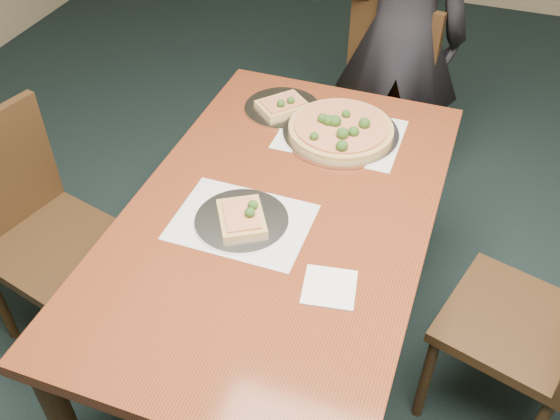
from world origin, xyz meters
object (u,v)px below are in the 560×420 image
(chair_left, at_px, (34,224))
(chair_right, at_px, (546,323))
(chair_far, at_px, (377,96))
(pizza_pan, at_px, (341,129))
(diner, at_px, (401,37))
(slice_plate_near, at_px, (242,219))
(dining_table, at_px, (280,232))
(slice_plate_far, at_px, (282,106))

(chair_left, xyz_separation_m, chair_right, (1.71, 0.16, 0.00))
(chair_far, height_order, pizza_pan, chair_far)
(diner, bearing_deg, slice_plate_near, 73.85)
(dining_table, distance_m, chair_left, 0.90)
(chair_far, relative_size, slice_plate_near, 3.25)
(chair_right, bearing_deg, dining_table, -71.56)
(diner, bearing_deg, dining_table, 77.29)
(diner, distance_m, slice_plate_far, 0.73)
(chair_far, bearing_deg, slice_plate_far, -100.45)
(dining_table, distance_m, slice_plate_near, 0.16)
(chair_left, bearing_deg, diner, -23.75)
(chair_left, bearing_deg, slice_plate_near, -74.37)
(diner, relative_size, slice_plate_near, 5.56)
(chair_left, relative_size, slice_plate_far, 3.25)
(chair_far, bearing_deg, pizza_pan, -77.83)
(chair_right, bearing_deg, chair_far, -128.81)
(diner, bearing_deg, chair_far, 44.22)
(dining_table, height_order, pizza_pan, pizza_pan)
(chair_right, relative_size, pizza_pan, 2.24)
(chair_left, distance_m, chair_right, 1.72)
(slice_plate_near, height_order, slice_plate_far, slice_plate_near)
(slice_plate_far, bearing_deg, pizza_pan, -19.29)
(slice_plate_near, bearing_deg, slice_plate_far, 98.64)
(slice_plate_near, distance_m, slice_plate_far, 0.63)
(dining_table, bearing_deg, chair_far, 86.71)
(dining_table, height_order, slice_plate_near, slice_plate_near)
(chair_far, relative_size, diner, 0.58)
(pizza_pan, bearing_deg, diner, 85.65)
(chair_far, bearing_deg, dining_table, -81.22)
(dining_table, bearing_deg, chair_left, -172.44)
(chair_far, distance_m, chair_right, 1.33)
(slice_plate_far, bearing_deg, chair_far, 67.48)
(chair_left, distance_m, diner, 1.67)
(chair_far, bearing_deg, diner, 63.13)
(dining_table, distance_m, diner, 1.21)
(slice_plate_near, relative_size, slice_plate_far, 1.00)
(dining_table, xyz_separation_m, diner, (0.12, 1.20, 0.12))
(pizza_pan, bearing_deg, chair_far, 90.10)
(chair_right, bearing_deg, diner, -132.59)
(chair_left, xyz_separation_m, slice_plate_near, (0.79, 0.03, 0.25))
(chair_right, height_order, slice_plate_far, chair_right)
(chair_far, bearing_deg, chair_left, -115.17)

